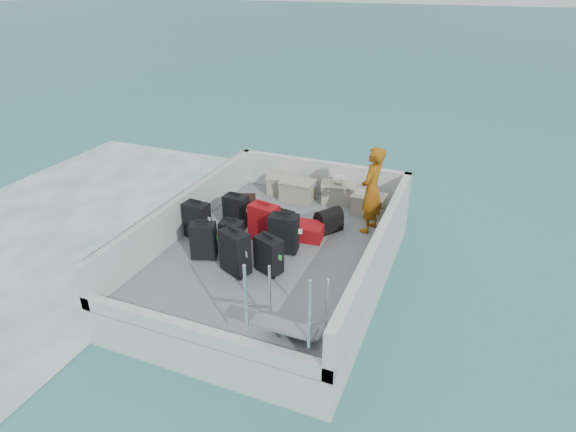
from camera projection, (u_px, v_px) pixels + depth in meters
name	position (u px, v px, depth m)	size (l,w,h in m)	color
ground	(275.00, 279.00, 8.34)	(160.00, 160.00, 0.00)	#1C6162
wake_foam	(63.00, 229.00, 9.95)	(10.00, 10.00, 0.00)	white
ferry_hull	(275.00, 264.00, 8.21)	(3.60, 5.00, 0.60)	silver
deck	(275.00, 248.00, 8.07)	(3.30, 4.70, 0.02)	slate
deck_fittings	(287.00, 241.00, 7.51)	(3.60, 5.00, 0.90)	#B9BEBE
suitcase_0	(204.00, 241.00, 7.64)	(0.40, 0.23, 0.63)	black
suitcase_1	(197.00, 220.00, 8.25)	(0.43, 0.25, 0.65)	black
suitcase_2	(236.00, 211.00, 8.61)	(0.42, 0.25, 0.60)	black
suitcase_3	(235.00, 252.00, 7.26)	(0.46, 0.27, 0.70)	black
suitcase_4	(232.00, 237.00, 7.82)	(0.38, 0.22, 0.56)	black
suitcase_5	(264.00, 223.00, 8.14)	(0.48, 0.29, 0.67)	maroon
suitcase_6	(269.00, 255.00, 7.30)	(0.42, 0.25, 0.59)	black
suitcase_7	(284.00, 234.00, 7.82)	(0.47, 0.27, 0.66)	black
suitcase_8	(304.00, 231.00, 8.32)	(0.44, 0.66, 0.26)	maroon
duffel_0	(241.00, 206.00, 9.12)	(0.55, 0.30, 0.32)	black
duffel_1	(281.00, 222.00, 8.56)	(0.46, 0.30, 0.32)	black
duffel_2	(328.00, 222.00, 8.54)	(0.47, 0.30, 0.32)	black
crate_0	(281.00, 185.00, 10.00)	(0.58, 0.40, 0.35)	#9B9987
crate_1	(297.00, 191.00, 9.68)	(0.63, 0.44, 0.38)	#9B9987
crate_2	(338.00, 193.00, 9.58)	(0.62, 0.43, 0.37)	#9B9987
crate_3	(368.00, 205.00, 9.13)	(0.59, 0.41, 0.36)	#9B9987
yellow_bag	(370.00, 213.00, 8.99)	(0.28, 0.26, 0.22)	yellow
white_bag	(338.00, 181.00, 9.46)	(0.24, 0.24, 0.18)	white
passenger	(372.00, 190.00, 8.28)	(0.57, 0.37, 1.55)	#C86E12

